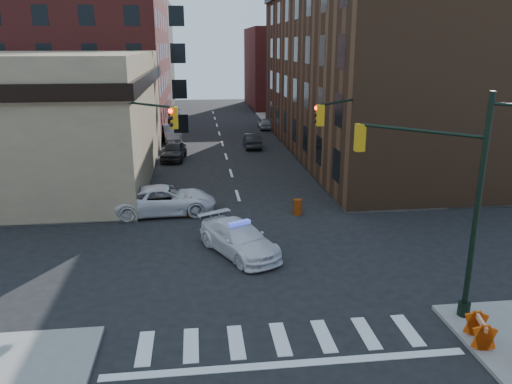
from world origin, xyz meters
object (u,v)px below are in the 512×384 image
object	(u,v)px
pedestrian_a	(69,205)
barrel_road	(298,207)
barrel_bank	(187,206)
police_car	(239,239)
pickup	(165,200)
parked_car_wfar	(172,133)
parked_car_wnear	(174,151)
barricade_nw_a	(76,208)
parked_car_enear	(252,140)
barricade_se_a	(480,331)
pedestrian_b	(102,191)

from	to	relation	value
pedestrian_a	barrel_road	bearing A→B (deg)	8.46
pedestrian_a	barrel_bank	xyz separation A→B (m)	(6.47, 0.42, -0.48)
police_car	pickup	world-z (taller)	pickup
parked_car_wfar	barrel_road	world-z (taller)	parked_car_wfar
parked_car_wnear	parked_car_wfar	size ratio (longest dim) A/B	0.98
parked_car_wnear	barrel_road	bearing A→B (deg)	-56.93
pedestrian_a	barricade_nw_a	distance (m)	0.72
pedestrian_a	parked_car_enear	bearing A→B (deg)	67.17
parked_car_enear	barricade_se_a	world-z (taller)	parked_car_enear
parked_car_enear	barrel_bank	size ratio (longest dim) A/B	3.83
parked_car_enear	barrel_road	xyz separation A→B (m)	(0.39, -19.94, -0.23)
pedestrian_a	barricade_se_a	xyz separation A→B (m)	(16.12, -14.00, -0.45)
parked_car_wnear	barricade_nw_a	distance (m)	15.57
pickup	barricade_nw_a	size ratio (longest dim) A/B	4.60
parked_car_wnear	parked_car_wfar	bearing A→B (deg)	100.31
parked_car_wnear	barrel_road	world-z (taller)	parked_car_wnear
parked_car_enear	pedestrian_b	world-z (taller)	pedestrian_b
parked_car_wfar	pedestrian_b	xyz separation A→B (m)	(-3.19, -22.22, 0.35)
barrel_road	barricade_se_a	distance (m)	14.15
parked_car_enear	barricade_nw_a	bearing A→B (deg)	57.94
barricade_se_a	barricade_nw_a	bearing A→B (deg)	60.98
pickup	parked_car_wfar	xyz separation A→B (m)	(-0.56, 23.42, -0.04)
barrel_bank	barricade_nw_a	bearing A→B (deg)	178.77
parked_car_wnear	barrel_bank	xyz separation A→B (m)	(1.28, -14.89, -0.24)
police_car	barricade_nw_a	world-z (taller)	police_car
police_car	barrel_bank	xyz separation A→B (m)	(-2.51, 5.85, -0.19)
barrel_road	barrel_bank	size ratio (longest dim) A/B	0.84
barrel_bank	pedestrian_a	bearing A→B (deg)	-176.26
pedestrian_a	barrel_bank	distance (m)	6.50
barrel_road	barricade_se_a	xyz separation A→B (m)	(3.25, -13.77, 0.12)
parked_car_wnear	barricade_se_a	size ratio (longest dim) A/B	4.03
pedestrian_b	barricade_nw_a	world-z (taller)	pedestrian_b
pickup	pedestrian_a	distance (m)	5.27
parked_car_wnear	barricade_se_a	bearing A→B (deg)	-62.76
pickup	barrel_bank	bearing A→B (deg)	-116.24
parked_car_wnear	pedestrian_b	bearing A→B (deg)	-99.10
barricade_se_a	police_car	bearing A→B (deg)	53.27
pickup	pedestrian_b	xyz separation A→B (m)	(-3.75, 1.20, 0.31)
barricade_se_a	barricade_nw_a	xyz separation A→B (m)	(-15.90, 14.56, 0.05)
pickup	barrel_bank	world-z (taller)	pickup
pedestrian_b	barrel_road	world-z (taller)	pedestrian_b
police_car	parked_car_wnear	distance (m)	21.09
police_car	parked_car_enear	distance (m)	25.37
barrel_bank	barricade_nw_a	distance (m)	6.25
pedestrian_b	parked_car_wnear	bearing A→B (deg)	50.32
police_car	barrel_road	size ratio (longest dim) A/B	5.51
pickup	parked_car_wnear	size ratio (longest dim) A/B	1.28
parked_car_wfar	pickup	bearing A→B (deg)	-96.23
police_car	barricade_se_a	size ratio (longest dim) A/B	4.44
pickup	barrel_bank	distance (m)	1.41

